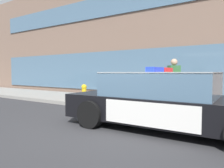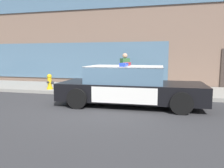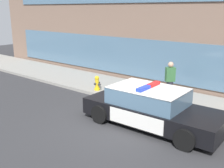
% 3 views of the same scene
% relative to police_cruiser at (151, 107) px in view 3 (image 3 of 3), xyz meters
% --- Properties ---
extents(ground, '(48.00, 48.00, 0.00)m').
position_rel_police_cruiser_xyz_m(ground, '(-1.07, -0.63, -0.68)').
color(ground, '#303033').
extents(sidewalk, '(48.00, 3.20, 0.15)m').
position_rel_police_cruiser_xyz_m(sidewalk, '(-1.07, 2.81, -0.61)').
color(sidewalk, gray).
rests_on(sidewalk, ground).
extents(storefront_building, '(25.66, 9.04, 6.82)m').
position_rel_police_cruiser_xyz_m(storefront_building, '(-3.29, 8.94, 2.73)').
color(storefront_building, '#7A6051').
rests_on(storefront_building, ground).
extents(police_cruiser, '(5.02, 2.24, 1.49)m').
position_rel_police_cruiser_xyz_m(police_cruiser, '(0.00, 0.00, 0.00)').
color(police_cruiser, black).
rests_on(police_cruiser, ground).
extents(fire_hydrant, '(0.34, 0.39, 0.73)m').
position_rel_police_cruiser_xyz_m(fire_hydrant, '(-4.13, 1.68, -0.18)').
color(fire_hydrant, gold).
rests_on(fire_hydrant, sidewalk).
extents(pedestrian_on_sidewalk, '(0.47, 0.47, 1.71)m').
position_rel_police_cruiser_xyz_m(pedestrian_on_sidewalk, '(-0.66, 2.61, 0.33)').
color(pedestrian_on_sidewalk, '#23232D').
rests_on(pedestrian_on_sidewalk, sidewalk).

